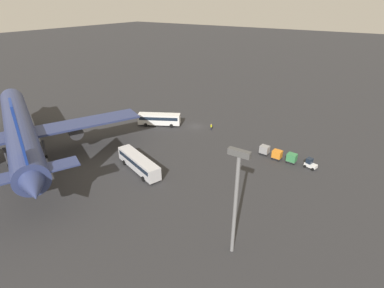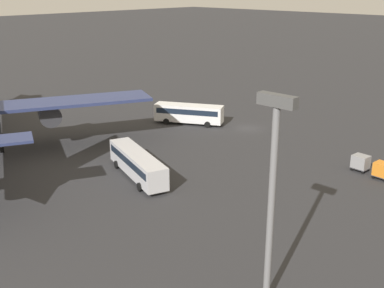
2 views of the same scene
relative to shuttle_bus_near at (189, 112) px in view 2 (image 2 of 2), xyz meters
name	(u,v)px [view 2 (image 2 of 2)]	position (x,y,z in m)	size (l,w,h in m)	color
ground_plane	(247,128)	(-8.77, -4.58, -1.93)	(600.00, 600.00, 0.00)	#2D2D30
shuttle_bus_near	(189,112)	(0.00, 0.00, 0.00)	(11.32, 7.88, 3.22)	white
shuttle_bus_far	(137,163)	(-11.91, 21.10, -0.06)	(13.05, 6.54, 3.11)	silver
worker_person	(273,129)	(-13.61, -4.94, -1.06)	(0.38, 0.38, 1.74)	#1E1E2D
cargo_cart_orange	(383,170)	(-33.57, 1.06, -0.74)	(2.11, 1.82, 2.06)	#38383D
cargo_cart_grey	(361,162)	(-30.47, 0.42, -0.74)	(2.11, 1.82, 2.06)	#38383D
light_pole	(273,180)	(-37.34, 30.02, 7.82)	(2.80, 0.70, 15.67)	slate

